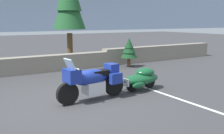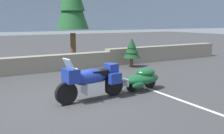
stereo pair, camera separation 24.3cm
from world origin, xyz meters
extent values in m
plane|color=#38383A|center=(0.00, 0.00, 0.00)|extent=(80.00, 80.00, 0.00)
cube|color=gray|center=(0.00, 5.12, 0.38)|extent=(8.00, 0.58, 0.76)
cube|color=gray|center=(8.00, 5.14, 0.44)|extent=(8.00, 0.55, 0.89)
cylinder|color=black|center=(-0.26, -0.17, 0.33)|extent=(0.67, 0.20, 0.66)
cylinder|color=black|center=(1.38, -0.02, 0.33)|extent=(0.67, 0.20, 0.66)
cube|color=silver|center=(0.61, -0.09, 0.38)|extent=(0.64, 0.49, 0.36)
ellipsoid|color=navy|center=(0.51, -0.10, 0.71)|extent=(1.23, 0.55, 0.48)
cube|color=navy|center=(-0.11, -0.16, 0.83)|extent=(0.41, 0.55, 0.40)
cube|color=#9EB7C6|center=(-0.16, -0.16, 1.16)|extent=(0.23, 0.46, 0.34)
cube|color=black|center=(0.81, -0.08, 0.81)|extent=(0.59, 0.41, 0.16)
cube|color=navy|center=(1.28, -0.03, 0.91)|extent=(0.35, 0.43, 0.28)
cube|color=navy|center=(1.26, -0.34, 0.63)|extent=(0.41, 0.20, 0.32)
cube|color=navy|center=(1.20, 0.26, 0.63)|extent=(0.41, 0.20, 0.32)
cylinder|color=silver|center=(-0.06, -0.15, 1.06)|extent=(0.10, 0.70, 0.04)
cylinder|color=silver|center=(-0.21, -0.17, 0.58)|extent=(0.26, 0.09, 0.54)
cylinder|color=black|center=(2.16, 0.05, 0.22)|extent=(0.45, 0.14, 0.44)
cylinder|color=black|center=(2.98, 0.12, 0.22)|extent=(0.45, 0.14, 0.44)
ellipsoid|color=#144C28|center=(2.57, 0.08, 0.38)|extent=(1.56, 0.81, 0.40)
ellipsoid|color=#144C28|center=(2.75, 0.10, 0.60)|extent=(0.77, 0.62, 0.32)
cube|color=silver|center=(1.86, 0.02, 0.36)|extent=(0.09, 0.32, 0.24)
ellipsoid|color=#144C28|center=(2.18, -0.27, 0.28)|extent=(0.53, 0.19, 0.20)
ellipsoid|color=#144C28|center=(2.13, 0.36, 0.28)|extent=(0.53, 0.19, 0.20)
cylinder|color=silver|center=(1.47, -0.02, 0.27)|extent=(0.70, 0.11, 0.05)
cylinder|color=brown|center=(2.64, 6.62, 0.86)|extent=(0.30, 0.30, 1.71)
cone|color=#1E5128|center=(2.64, 6.62, 3.29)|extent=(1.78, 1.78, 2.71)
cylinder|color=brown|center=(4.87, 4.11, 0.22)|extent=(0.17, 0.17, 0.44)
cone|color=#143D1E|center=(4.87, 4.11, 0.84)|extent=(0.87, 0.87, 0.69)
cone|color=#143D1E|center=(4.87, 4.11, 1.05)|extent=(0.68, 0.68, 0.60)
cone|color=#143D1E|center=(4.87, 4.11, 1.26)|extent=(0.48, 0.48, 0.52)
cube|color=silver|center=(2.87, -1.50, 0.00)|extent=(0.12, 3.60, 0.01)
camera|label=1|loc=(-2.91, -6.91, 2.36)|focal=41.68mm
camera|label=2|loc=(-2.70, -7.03, 2.36)|focal=41.68mm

